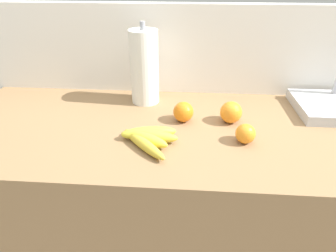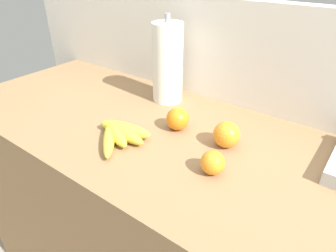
# 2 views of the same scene
# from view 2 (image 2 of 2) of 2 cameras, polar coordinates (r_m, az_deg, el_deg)

# --- Properties ---
(wall_back) EXTENTS (2.37, 0.06, 1.30)m
(wall_back) POSITION_cam_2_polar(r_m,az_deg,el_deg) (1.31, 14.09, -7.57)
(wall_back) COLOR silver
(wall_back) RESTS_ON ground
(banana_bunch) EXTENTS (0.19, 0.19, 0.04)m
(banana_bunch) POSITION_cam_2_polar(r_m,az_deg,el_deg) (0.94, -9.30, -1.25)
(banana_bunch) COLOR gold
(banana_bunch) RESTS_ON counter
(orange_center) EXTENTS (0.06, 0.06, 0.06)m
(orange_center) POSITION_cam_2_polar(r_m,az_deg,el_deg) (0.79, 8.44, -6.83)
(orange_center) COLOR orange
(orange_center) RESTS_ON counter
(orange_right) EXTENTS (0.08, 0.08, 0.08)m
(orange_right) POSITION_cam_2_polar(r_m,az_deg,el_deg) (0.90, 10.97, -1.57)
(orange_right) COLOR orange
(orange_right) RESTS_ON counter
(orange_back_right) EXTENTS (0.07, 0.07, 0.07)m
(orange_back_right) POSITION_cam_2_polar(r_m,az_deg,el_deg) (0.97, 1.84, 1.35)
(orange_back_right) COLOR orange
(orange_back_right) RESTS_ON counter
(paper_towel_roll) EXTENTS (0.11, 0.11, 0.32)m
(paper_towel_roll) POSITION_cam_2_polar(r_m,az_deg,el_deg) (1.13, -0.09, 11.75)
(paper_towel_roll) COLOR white
(paper_towel_roll) RESTS_ON counter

